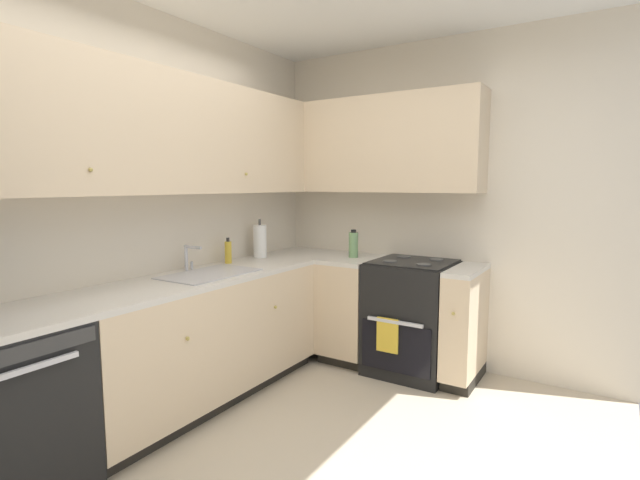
% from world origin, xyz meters
% --- Properties ---
extents(wall_back, '(4.00, 0.05, 2.64)m').
position_xyz_m(wall_back, '(0.00, 1.46, 1.32)').
color(wall_back, beige).
rests_on(wall_back, ground_plane).
extents(wall_right, '(0.05, 2.97, 2.64)m').
position_xyz_m(wall_right, '(1.98, 0.00, 1.32)').
color(wall_right, beige).
rests_on(wall_right, ground_plane).
extents(dishwasher, '(0.60, 0.63, 0.85)m').
position_xyz_m(dishwasher, '(-0.83, 1.13, 0.42)').
color(dishwasher, black).
rests_on(dishwasher, ground_plane).
extents(lower_cabinets_back, '(1.88, 0.62, 0.85)m').
position_xyz_m(lower_cabinets_back, '(0.41, 1.14, 0.43)').
color(lower_cabinets_back, beige).
rests_on(lower_cabinets_back, ground_plane).
extents(countertop_back, '(3.08, 0.60, 0.03)m').
position_xyz_m(countertop_back, '(0.41, 1.13, 0.86)').
color(countertop_back, beige).
rests_on(countertop_back, lower_cabinets_back).
extents(lower_cabinets_right, '(0.62, 1.26, 0.85)m').
position_xyz_m(lower_cabinets_right, '(1.65, 0.31, 0.43)').
color(lower_cabinets_right, beige).
rests_on(lower_cabinets_right, ground_plane).
extents(countertop_right, '(0.60, 1.26, 0.03)m').
position_xyz_m(countertop_right, '(1.65, 0.31, 0.86)').
color(countertop_right, beige).
rests_on(countertop_right, lower_cabinets_right).
extents(oven_range, '(0.68, 0.62, 1.03)m').
position_xyz_m(oven_range, '(1.67, 0.11, 0.45)').
color(oven_range, black).
rests_on(oven_range, ground_plane).
extents(upper_cabinets_back, '(2.76, 0.34, 0.77)m').
position_xyz_m(upper_cabinets_back, '(0.25, 1.27, 1.81)').
color(upper_cabinets_back, beige).
extents(upper_cabinets_right, '(0.32, 1.81, 0.77)m').
position_xyz_m(upper_cabinets_right, '(1.79, 0.53, 1.81)').
color(upper_cabinets_right, beige).
extents(sink, '(0.65, 0.40, 0.10)m').
position_xyz_m(sink, '(0.46, 1.10, 0.84)').
color(sink, '#B7B7BC').
rests_on(sink, countertop_back).
extents(faucet, '(0.07, 0.16, 0.19)m').
position_xyz_m(faucet, '(0.47, 1.31, 0.99)').
color(faucet, silver).
rests_on(faucet, countertop_back).
extents(soap_bottle, '(0.05, 0.05, 0.20)m').
position_xyz_m(soap_bottle, '(0.87, 1.31, 0.97)').
color(soap_bottle, gold).
rests_on(soap_bottle, countertop_back).
extents(paper_towel_roll, '(0.11, 0.11, 0.33)m').
position_xyz_m(paper_towel_roll, '(1.23, 1.29, 1.02)').
color(paper_towel_roll, white).
rests_on(paper_towel_roll, countertop_back).
extents(oil_bottle, '(0.08, 0.08, 0.23)m').
position_xyz_m(oil_bottle, '(1.65, 0.63, 0.99)').
color(oil_bottle, '#729E66').
rests_on(oil_bottle, countertop_right).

